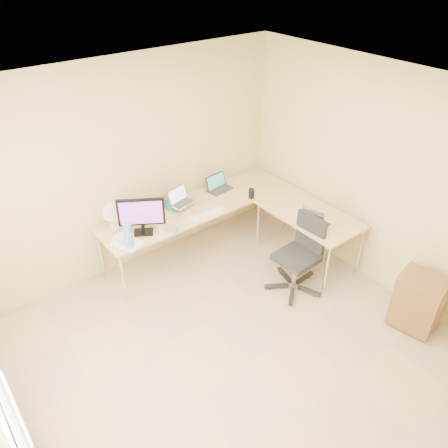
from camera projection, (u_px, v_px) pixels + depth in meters
floor at (247, 364)px, 4.46m from camera, size 4.50×4.50×0.00m
ceiling at (258, 114)px, 3.03m from camera, size 4.50×4.50×0.00m
wall_back at (128, 169)px, 5.23m from camera, size 4.50×0.00×4.50m
wall_right at (398, 190)px, 4.82m from camera, size 0.00×4.50×4.50m
desk_main at (200, 228)px, 5.85m from camera, size 2.65×0.70×0.73m
desk_return at (307, 237)px, 5.69m from camera, size 0.70×1.30×0.73m
monitor at (142, 216)px, 5.00m from camera, size 0.54×0.42×0.46m
book_stack at (172, 204)px, 5.63m from camera, size 0.24×0.30×0.04m
laptop_center at (182, 197)px, 5.53m from camera, size 0.37×0.31×0.20m
laptop_black at (220, 183)px, 5.92m from camera, size 0.36×0.28×0.21m
keyboard at (209, 214)px, 5.45m from camera, size 0.48×0.14×0.02m
mouse at (217, 212)px, 5.48m from camera, size 0.10×0.07×0.03m
mug at (162, 230)px, 5.10m from camera, size 0.11×0.11×0.08m
cd_stack at (173, 230)px, 5.15m from camera, size 0.18×0.18×0.03m
water_bottle at (129, 236)px, 4.81m from camera, size 0.11×0.11×0.30m
papers at (126, 243)px, 4.95m from camera, size 0.35×0.39×0.01m
white_box at (123, 238)px, 4.98m from camera, size 0.22×0.18×0.07m
desk_fan at (113, 215)px, 5.15m from camera, size 0.32×0.32×0.31m
black_cup at (252, 193)px, 5.77m from camera, size 0.10×0.10×0.13m
laptop_return at (319, 217)px, 5.19m from camera, size 0.41×0.34×0.25m
office_chair at (297, 255)px, 5.15m from camera, size 0.61×0.61×0.96m
cabinet at (418, 301)px, 4.71m from camera, size 0.45×0.52×0.64m
radiator at (20, 430)px, 3.50m from camera, size 0.09×0.80×0.55m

